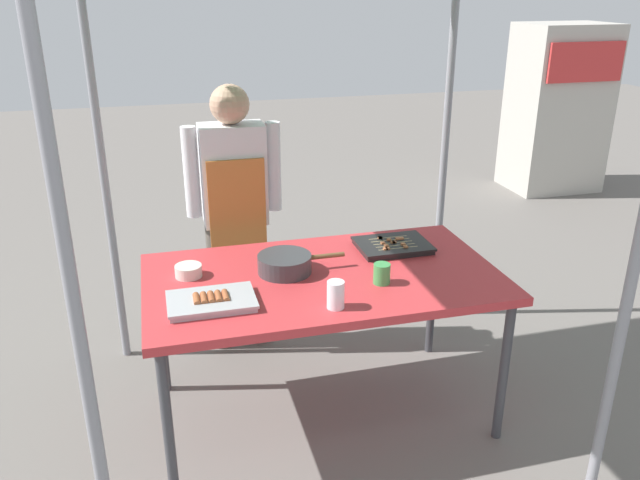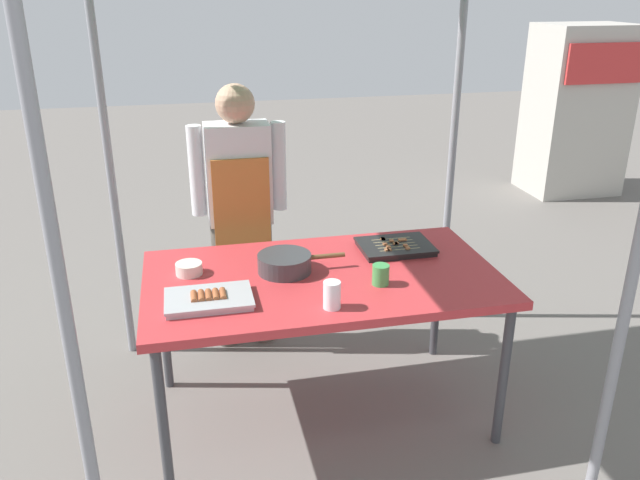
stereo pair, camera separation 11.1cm
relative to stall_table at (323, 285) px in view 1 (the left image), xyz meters
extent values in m
plane|color=#66605B|center=(0.00, 0.00, -0.70)|extent=(18.00, 18.00, 0.00)
cube|color=#C63338|center=(0.00, 0.00, 0.03)|extent=(1.60, 0.90, 0.04)
cylinder|color=#3F3F44|center=(-0.74, -0.39, -0.34)|extent=(0.04, 0.04, 0.71)
cylinder|color=#3F3F44|center=(0.74, -0.39, -0.34)|extent=(0.04, 0.04, 0.71)
cylinder|color=#3F3F44|center=(-0.74, 0.39, -0.34)|extent=(0.04, 0.04, 0.71)
cylinder|color=#3F3F44|center=(0.74, 0.39, -0.34)|extent=(0.04, 0.04, 0.71)
cylinder|color=gray|center=(-0.95, -0.80, 0.44)|extent=(0.04, 0.04, 2.27)
cylinder|color=gray|center=(0.95, -0.80, 0.44)|extent=(0.04, 0.04, 2.27)
cylinder|color=gray|center=(-0.95, 0.80, 0.44)|extent=(0.04, 0.04, 2.27)
cylinder|color=gray|center=(0.95, 0.80, 0.44)|extent=(0.04, 0.04, 2.27)
cube|color=#ADADB2|center=(-0.52, -0.17, 0.06)|extent=(0.35, 0.23, 0.02)
cube|color=#ADADB2|center=(-0.52, -0.17, 0.08)|extent=(0.36, 0.24, 0.01)
cylinder|color=#9E512D|center=(-0.58, -0.17, 0.09)|extent=(0.03, 0.09, 0.03)
cylinder|color=#9E512D|center=(-0.55, -0.17, 0.09)|extent=(0.03, 0.09, 0.03)
cylinder|color=#9E512D|center=(-0.52, -0.17, 0.09)|extent=(0.03, 0.09, 0.03)
cylinder|color=#9E512D|center=(-0.49, -0.17, 0.09)|extent=(0.03, 0.09, 0.03)
cylinder|color=#9E512D|center=(-0.46, -0.17, 0.09)|extent=(0.03, 0.09, 0.03)
cube|color=black|center=(0.42, 0.21, 0.06)|extent=(0.34, 0.26, 0.02)
cube|color=black|center=(0.42, 0.21, 0.08)|extent=(0.36, 0.27, 0.01)
cylinder|color=tan|center=(0.42, 0.13, 0.08)|extent=(0.20, 0.01, 0.01)
cube|color=#B7663D|center=(0.35, 0.13, 0.08)|extent=(0.02, 0.02, 0.02)
cube|color=#B7663D|center=(0.45, 0.13, 0.08)|extent=(0.02, 0.02, 0.02)
cube|color=#B7663D|center=(0.36, 0.13, 0.08)|extent=(0.02, 0.02, 0.02)
cylinder|color=tan|center=(0.42, 0.17, 0.08)|extent=(0.20, 0.01, 0.01)
cube|color=#B7663D|center=(0.46, 0.17, 0.08)|extent=(0.02, 0.02, 0.02)
cube|color=#B7663D|center=(0.37, 0.17, 0.08)|extent=(0.02, 0.02, 0.02)
cylinder|color=tan|center=(0.42, 0.21, 0.08)|extent=(0.20, 0.01, 0.01)
cube|color=#B7663D|center=(0.42, 0.21, 0.08)|extent=(0.02, 0.02, 0.02)
cube|color=#B7663D|center=(0.42, 0.21, 0.08)|extent=(0.02, 0.02, 0.02)
cube|color=#B7663D|center=(0.36, 0.21, 0.08)|extent=(0.02, 0.02, 0.02)
cylinder|color=tan|center=(0.42, 0.24, 0.08)|extent=(0.20, 0.01, 0.01)
cube|color=#B7663D|center=(0.48, 0.24, 0.08)|extent=(0.02, 0.02, 0.02)
cube|color=#B7663D|center=(0.45, 0.24, 0.08)|extent=(0.02, 0.02, 0.02)
cube|color=#B7663D|center=(0.41, 0.24, 0.08)|extent=(0.02, 0.02, 0.02)
cylinder|color=tan|center=(0.42, 0.28, 0.08)|extent=(0.20, 0.01, 0.01)
cube|color=#B7663D|center=(0.37, 0.28, 0.08)|extent=(0.02, 0.02, 0.02)
cube|color=#B7663D|center=(0.37, 0.28, 0.08)|extent=(0.02, 0.02, 0.02)
cylinder|color=#38383A|center=(-0.16, 0.07, 0.09)|extent=(0.25, 0.25, 0.08)
cylinder|color=brown|center=(0.04, 0.07, 0.11)|extent=(0.16, 0.02, 0.02)
cylinder|color=#386B33|center=(-0.16, 0.07, 0.13)|extent=(0.23, 0.23, 0.01)
cylinder|color=silver|center=(-0.59, 0.14, 0.08)|extent=(0.12, 0.12, 0.05)
cylinder|color=#3F994C|center=(0.23, -0.15, 0.10)|extent=(0.07, 0.07, 0.09)
cylinder|color=white|center=(-0.03, -0.32, 0.11)|extent=(0.07, 0.07, 0.12)
cylinder|color=#595147|center=(-0.40, 0.77, -0.32)|extent=(0.12, 0.12, 0.76)
cylinder|color=#595147|center=(-0.18, 0.77, -0.32)|extent=(0.12, 0.12, 0.76)
cube|color=white|center=(-0.29, 0.77, 0.33)|extent=(0.34, 0.20, 0.54)
cube|color=#CC7233|center=(-0.29, 0.66, 0.20)|extent=(0.30, 0.02, 0.48)
cylinder|color=white|center=(-0.51, 0.77, 0.36)|extent=(0.08, 0.08, 0.48)
cylinder|color=white|center=(-0.07, 0.77, 0.36)|extent=(0.08, 0.08, 0.48)
sphere|color=tan|center=(-0.29, 0.77, 0.70)|extent=(0.21, 0.21, 0.21)
cube|color=#B7B2A8|center=(3.24, 3.04, 0.11)|extent=(0.86, 0.64, 1.62)
cube|color=red|center=(3.24, 2.70, 0.60)|extent=(0.78, 0.03, 0.36)
camera|label=1|loc=(-0.69, -2.55, 1.29)|focal=35.99mm
camera|label=2|loc=(-0.58, -2.57, 1.29)|focal=35.99mm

